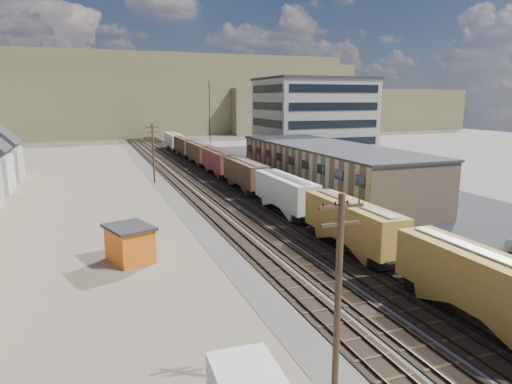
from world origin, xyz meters
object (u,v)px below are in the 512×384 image
object	(u,v)px
maintenance_shed	(130,243)
freight_train	(231,166)
utility_pole_north	(153,152)
parked_car_blue	(356,171)
utility_pole_south	(338,293)

from	to	relation	value
maintenance_shed	freight_train	bearing A→B (deg)	59.69
utility_pole_north	parked_car_blue	distance (m)	36.76
freight_train	maintenance_shed	bearing A→B (deg)	-120.31
freight_train	maintenance_shed	xyz separation A→B (m)	(-19.69, -33.69, -1.14)
freight_train	parked_car_blue	size ratio (longest dim) A/B	19.35
utility_pole_south	parked_car_blue	size ratio (longest dim) A/B	1.62
utility_pole_south	utility_pole_north	bearing A→B (deg)	90.00
maintenance_shed	parked_car_blue	size ratio (longest dim) A/B	0.85
utility_pole_south	maintenance_shed	distance (m)	24.05
utility_pole_south	utility_pole_north	world-z (taller)	same
freight_train	utility_pole_north	bearing A→B (deg)	163.20
parked_car_blue	maintenance_shed	bearing A→B (deg)	175.81
utility_pole_south	utility_pole_north	xyz separation A→B (m)	(0.00, 60.00, 0.00)
freight_train	parked_car_blue	bearing A→B (deg)	-4.12
utility_pole_north	parked_car_blue	world-z (taller)	utility_pole_north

